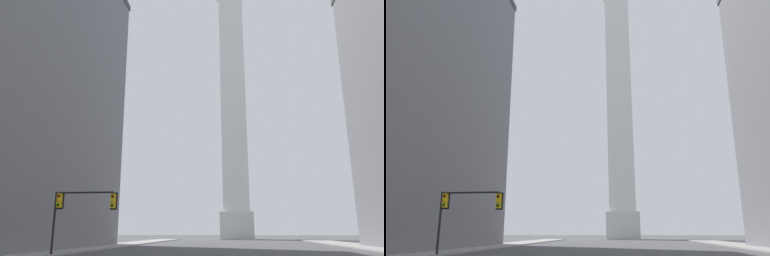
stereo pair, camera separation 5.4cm
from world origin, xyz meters
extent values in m
cube|color=gray|center=(-15.60, 32.58, 0.07)|extent=(5.00, 108.61, 0.15)
cube|color=silver|center=(0.00, 90.51, 3.12)|extent=(7.74, 7.74, 6.24)
cube|color=white|center=(0.00, 90.51, 35.44)|extent=(6.20, 6.20, 58.40)
cylinder|color=black|center=(-13.37, 26.69, 2.43)|extent=(0.18, 0.18, 4.86)
cylinder|color=#262626|center=(-13.37, 26.69, 0.05)|extent=(0.40, 0.40, 0.10)
cube|color=yellow|center=(-13.08, 26.69, 4.16)|extent=(0.35, 0.35, 1.10)
cube|color=black|center=(-13.07, 26.87, 4.16)|extent=(0.58, 0.05, 1.32)
sphere|color=#410907|center=(-13.08, 26.50, 4.50)|extent=(0.22, 0.22, 0.22)
sphere|color=yellow|center=(-13.08, 26.50, 4.16)|extent=(0.22, 0.22, 0.22)
sphere|color=#073410|center=(-13.08, 26.50, 3.82)|extent=(0.22, 0.22, 0.22)
cylinder|color=black|center=(-11.03, 26.69, 4.76)|extent=(4.66, 0.14, 0.14)
sphere|color=black|center=(-13.37, 26.69, 4.76)|extent=(0.18, 0.18, 0.18)
cube|color=yellow|center=(-8.70, 26.69, 4.09)|extent=(0.35, 0.35, 1.10)
cube|color=black|center=(-8.70, 26.87, 4.09)|extent=(0.58, 0.05, 1.32)
sphere|color=#410907|center=(-8.71, 26.50, 4.43)|extent=(0.22, 0.22, 0.22)
sphere|color=yellow|center=(-8.71, 26.50, 4.09)|extent=(0.22, 0.22, 0.22)
sphere|color=#073410|center=(-8.71, 26.50, 3.75)|extent=(0.22, 0.22, 0.22)
camera|label=1|loc=(1.09, -1.58, 1.81)|focal=35.00mm
camera|label=2|loc=(1.14, -1.58, 1.81)|focal=35.00mm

